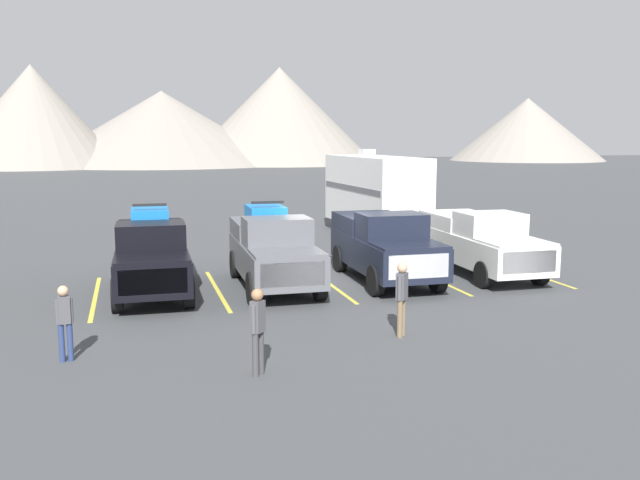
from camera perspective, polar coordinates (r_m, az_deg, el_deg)
ground_plane at (r=20.98m, az=0.63°, el=-3.58°), size 240.00×240.00×0.00m
pickup_truck_a at (r=19.96m, az=-14.01°, el=-1.08°), size 2.18×5.49×2.51m
pickup_truck_b at (r=20.22m, az=-3.99°, el=-0.70°), size 2.23×5.37×2.51m
pickup_truck_c at (r=21.15m, az=5.42°, el=-0.39°), size 2.27×5.38×2.18m
pickup_truck_d at (r=22.84m, az=13.25°, el=-0.06°), size 2.23×5.89×2.08m
lot_stripe_a at (r=20.06m, az=-18.41°, el=-4.59°), size 0.12×5.50×0.01m
lot_stripe_b at (r=20.16m, az=-8.64°, el=-4.17°), size 0.12×5.50×0.01m
lot_stripe_c at (r=20.84m, az=0.74°, el=-3.65°), size 0.12×5.50×0.01m
lot_stripe_d at (r=22.03m, az=9.32°, el=-3.09°), size 0.12×5.50×0.01m
lot_stripe_e at (r=23.65m, az=16.86°, el=-2.54°), size 0.12×5.50×0.01m
camper_trailer_a at (r=30.42m, az=4.67°, el=4.12°), size 2.64×8.32×3.89m
person_a at (r=12.79m, az=-5.26°, el=-7.21°), size 0.31×0.31×1.67m
person_b at (r=14.45m, az=-20.72°, el=-6.17°), size 0.34×0.21×1.55m
person_c at (r=15.29m, az=6.91°, el=-4.55°), size 0.31×0.31×1.69m
mountain_ridge at (r=112.68m, az=-11.63°, el=9.87°), size 141.88×39.96×17.07m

